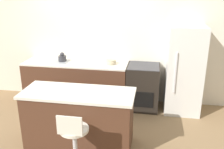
# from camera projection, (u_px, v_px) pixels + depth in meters

# --- Properties ---
(ground_plane) EXTENTS (14.00, 14.00, 0.00)m
(ground_plane) POSITION_uv_depth(u_px,v_px,m) (88.00, 110.00, 5.07)
(ground_plane) COLOR #8E704C
(wall_back) EXTENTS (8.00, 0.06, 2.60)m
(wall_back) POSITION_uv_depth(u_px,v_px,m) (94.00, 40.00, 5.28)
(wall_back) COLOR silver
(wall_back) RESTS_ON ground_plane
(back_counter) EXTENTS (2.15, 0.64, 0.90)m
(back_counter) POSITION_uv_depth(u_px,v_px,m) (76.00, 83.00, 5.29)
(back_counter) COLOR #4C2D1E
(back_counter) RESTS_ON ground_plane
(kitchen_island) EXTENTS (1.69, 0.68, 0.89)m
(kitchen_island) POSITION_uv_depth(u_px,v_px,m) (79.00, 118.00, 3.85)
(kitchen_island) COLOR #4C2D1E
(kitchen_island) RESTS_ON ground_plane
(oven_range) EXTENTS (0.64, 0.65, 0.90)m
(oven_range) POSITION_uv_depth(u_px,v_px,m) (143.00, 87.00, 5.06)
(oven_range) COLOR black
(oven_range) RESTS_ON ground_plane
(refrigerator) EXTENTS (0.67, 0.68, 1.70)m
(refrigerator) POSITION_uv_depth(u_px,v_px,m) (184.00, 70.00, 4.80)
(refrigerator) COLOR silver
(refrigerator) RESTS_ON ground_plane
(stool_chair) EXTENTS (0.38, 0.38, 0.89)m
(stool_chair) POSITION_uv_depth(u_px,v_px,m) (74.00, 141.00, 3.26)
(stool_chair) COLOR #B7B7BC
(stool_chair) RESTS_ON ground_plane
(kettle) EXTENTS (0.17, 0.17, 0.19)m
(kettle) POSITION_uv_depth(u_px,v_px,m) (62.00, 58.00, 5.18)
(kettle) COLOR #333338
(kettle) RESTS_ON back_counter
(mixing_bowl) EXTENTS (0.21, 0.21, 0.08)m
(mixing_bowl) POSITION_uv_depth(u_px,v_px,m) (111.00, 62.00, 5.03)
(mixing_bowl) COLOR #C1B28E
(mixing_bowl) RESTS_ON back_counter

